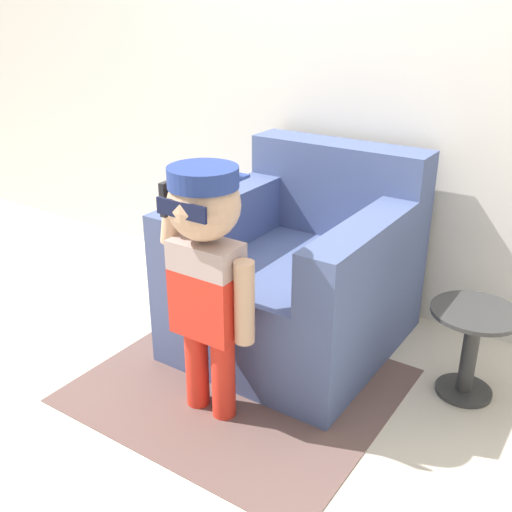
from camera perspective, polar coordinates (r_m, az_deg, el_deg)
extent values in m
plane|color=beige|center=(2.92, 0.74, -9.61)|extent=(10.00, 10.00, 0.00)
cube|color=silver|center=(3.18, 9.41, 17.90)|extent=(10.00, 0.05, 2.60)
cube|color=#475684|center=(2.94, 3.68, -4.23)|extent=(0.92, 1.05, 0.46)
cube|color=#475684|center=(3.10, 7.84, 6.43)|extent=(0.92, 0.21, 0.47)
cube|color=#475684|center=(2.90, -3.58, 3.30)|extent=(0.18, 0.84, 0.27)
cube|color=#475684|center=(2.54, 9.94, 0.03)|extent=(0.18, 0.84, 0.27)
cylinder|color=red|center=(2.53, -5.63, -10.41)|extent=(0.10, 0.10, 0.37)
cylinder|color=red|center=(2.46, -3.13, -11.42)|extent=(0.10, 0.10, 0.37)
cube|color=red|center=(2.33, -4.64, -4.39)|extent=(0.27, 0.16, 0.27)
cube|color=#B29993|center=(2.25, -4.80, -0.01)|extent=(0.27, 0.16, 0.12)
sphere|color=tan|center=(2.18, -4.98, 4.93)|extent=(0.27, 0.27, 0.27)
cylinder|color=navy|center=(2.15, -5.07, 7.51)|extent=(0.26, 0.26, 0.07)
cube|color=navy|center=(2.25, -3.09, 7.57)|extent=(0.16, 0.12, 0.01)
cube|color=#0F1433|center=(2.08, -7.14, 4.35)|extent=(0.22, 0.01, 0.06)
cylinder|color=tan|center=(2.22, -1.11, -4.47)|extent=(0.08, 0.08, 0.33)
cylinder|color=tan|center=(2.30, -8.00, 3.42)|extent=(0.11, 0.08, 0.20)
cube|color=black|center=(2.26, -8.39, 5.45)|extent=(0.02, 0.07, 0.13)
cylinder|color=#333333|center=(2.83, 19.13, -11.99)|extent=(0.24, 0.24, 0.02)
cylinder|color=#333333|center=(2.73, 19.65, -8.81)|extent=(0.07, 0.07, 0.39)
cylinder|color=#333333|center=(2.64, 20.24, -5.05)|extent=(0.37, 0.37, 0.02)
cube|color=brown|center=(2.73, -1.57, -12.16)|extent=(1.29, 1.14, 0.01)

